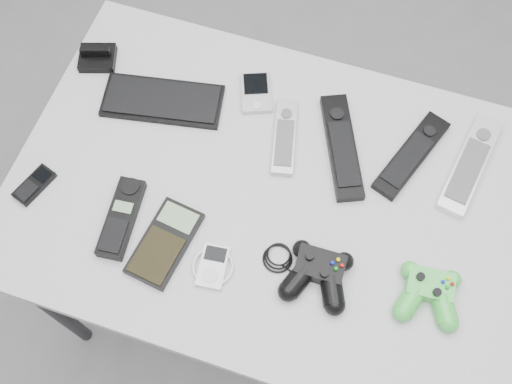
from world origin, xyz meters
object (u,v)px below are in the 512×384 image
(remote_black_b, at_px, (412,155))
(remote_silver_a, at_px, (285,137))
(controller_black, at_px, (318,272))
(desk, at_px, (282,208))
(pda, at_px, (256,93))
(remote_black_a, at_px, (342,146))
(controller_green, at_px, (429,292))
(pda_keyboard, at_px, (163,100))
(mobile_phone, at_px, (34,185))
(mp3_player, at_px, (213,266))
(cordless_handset, at_px, (121,218))
(calculator, at_px, (165,243))
(remote_silver_b, at_px, (470,164))

(remote_black_b, bearing_deg, remote_silver_a, -150.68)
(remote_silver_a, xyz_separation_m, controller_black, (0.15, -0.27, 0.01))
(desk, height_order, remote_black_b, remote_black_b)
(pda, relative_size, remote_black_a, 0.41)
(remote_black_b, relative_size, controller_green, 1.71)
(remote_silver_a, height_order, remote_black_a, remote_black_a)
(pda_keyboard, xyz_separation_m, controller_black, (0.43, -0.27, 0.01))
(controller_black, bearing_deg, mobile_phone, 178.68)
(remote_black_a, xyz_separation_m, controller_green, (0.23, -0.25, 0.01))
(mobile_phone, xyz_separation_m, controller_green, (0.81, 0.03, 0.01))
(controller_black, bearing_deg, mp3_player, -167.54)
(desk, height_order, remote_silver_a, remote_silver_a)
(mp3_player, relative_size, controller_black, 0.39)
(pda, relative_size, cordless_handset, 0.60)
(pda_keyboard, distance_m, remote_black_a, 0.40)
(desk, xyz_separation_m, calculator, (-0.19, -0.17, 0.07))
(mp3_player, xyz_separation_m, controller_green, (0.40, 0.08, 0.01))
(mobile_phone, bearing_deg, remote_black_a, 44.50)
(mobile_phone, height_order, controller_black, controller_black)
(remote_black_b, relative_size, calculator, 1.29)
(pda_keyboard, bearing_deg, remote_black_a, -9.19)
(remote_black_b, height_order, controller_green, controller_green)
(pda_keyboard, bearing_deg, mp3_player, -64.53)
(remote_silver_a, bearing_deg, desk, -86.98)
(remote_black_a, bearing_deg, desk, -144.17)
(desk, height_order, pda, pda)
(remote_black_b, bearing_deg, pda, -167.05)
(cordless_handset, xyz_separation_m, calculator, (0.10, -0.02, -0.00))
(remote_black_b, relative_size, mp3_player, 2.60)
(remote_silver_a, bearing_deg, pda, 123.27)
(pda, bearing_deg, desk, -80.60)
(mobile_phone, height_order, controller_green, controller_green)
(cordless_handset, bearing_deg, desk, 21.76)
(remote_silver_a, relative_size, remote_silver_b, 0.73)
(remote_silver_a, bearing_deg, controller_green, -47.04)
(pda_keyboard, distance_m, pda, 0.20)
(pda, bearing_deg, cordless_handset, -135.12)
(pda, distance_m, cordless_handset, 0.40)
(calculator, distance_m, mp3_player, 0.11)
(remote_black_b, height_order, controller_black, controller_black)
(pda, relative_size, mobile_phone, 1.13)
(mobile_phone, relative_size, mp3_player, 1.05)
(remote_silver_b, bearing_deg, remote_black_a, -160.49)
(pda_keyboard, relative_size, cordless_handset, 1.54)
(remote_silver_b, distance_m, controller_black, 0.40)
(mp3_player, bearing_deg, controller_black, 6.97)
(pda, xyz_separation_m, mp3_player, (0.05, -0.40, -0.00))
(mobile_phone, bearing_deg, pda, 62.92)
(desk, bearing_deg, remote_black_a, 59.61)
(pda, bearing_deg, controller_black, -77.45)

